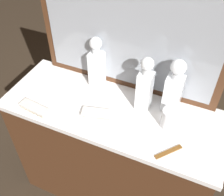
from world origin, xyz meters
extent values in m
plane|color=#2D2319|center=(0.00, 0.00, 0.00)|extent=(6.00, 6.00, 0.00)
cube|color=#472816|center=(0.00, 0.00, 0.40)|extent=(1.14, 0.44, 0.80)
cube|color=white|center=(0.00, 0.00, 0.82)|extent=(1.18, 0.45, 0.03)
cube|color=#472816|center=(0.00, 0.21, 1.18)|extent=(0.99, 0.03, 0.69)
cube|color=gray|center=(0.00, 0.20, 1.18)|extent=(0.91, 0.01, 0.61)
cube|color=white|center=(-0.16, 0.16, 0.94)|extent=(0.07, 0.07, 0.21)
cube|color=brown|center=(-0.16, 0.16, 0.90)|extent=(0.06, 0.06, 0.13)
cylinder|color=white|center=(-0.16, 0.16, 1.05)|extent=(0.04, 0.04, 0.03)
sphere|color=white|center=(-0.16, 0.16, 1.10)|extent=(0.07, 0.07, 0.07)
cube|color=white|center=(0.27, 0.13, 0.93)|extent=(0.09, 0.09, 0.20)
cube|color=brown|center=(0.27, 0.13, 0.90)|extent=(0.07, 0.07, 0.14)
cylinder|color=white|center=(0.27, 0.13, 1.05)|extent=(0.05, 0.05, 0.03)
sphere|color=white|center=(0.27, 0.13, 1.10)|extent=(0.08, 0.08, 0.08)
cube|color=white|center=(0.14, 0.08, 0.94)|extent=(0.07, 0.07, 0.22)
cube|color=brown|center=(0.14, 0.08, 0.91)|extent=(0.06, 0.06, 0.16)
cylinder|color=white|center=(0.14, 0.08, 1.07)|extent=(0.04, 0.04, 0.03)
sphere|color=white|center=(0.14, 0.08, 1.11)|extent=(0.06, 0.06, 0.06)
cylinder|color=white|center=(0.30, 0.01, 0.88)|extent=(0.07, 0.07, 0.10)
cylinder|color=silver|center=(0.30, 0.01, 0.84)|extent=(0.07, 0.07, 0.01)
cube|color=#B7A88C|center=(-0.37, -0.17, 0.84)|extent=(0.16, 0.07, 0.01)
cube|color=beige|center=(-0.37, -0.17, 0.85)|extent=(0.18, 0.08, 0.01)
cube|color=#B7A88C|center=(-0.05, -0.07, 0.84)|extent=(0.15, 0.09, 0.01)
cube|color=beige|center=(-0.05, -0.07, 0.85)|extent=(0.16, 0.10, 0.01)
cube|color=brown|center=(0.34, -0.14, 0.84)|extent=(0.11, 0.12, 0.01)
camera|label=1|loc=(0.40, -0.89, 1.84)|focal=42.85mm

